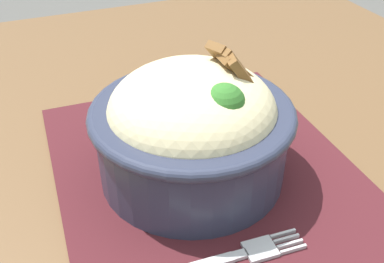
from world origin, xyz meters
The scene contains 4 objects.
table centered at (0.00, 0.00, 0.64)m, with size 1.04×0.94×0.70m.
placemat centered at (0.01, 0.00, 0.71)m, with size 0.38×0.29×0.00m, color #47191E.
bowl centered at (-0.01, -0.01, 0.76)m, with size 0.19×0.19×0.13m.
fork centered at (0.10, -0.02, 0.71)m, with size 0.02×0.13×0.00m.
Camera 1 is at (0.32, -0.15, 1.00)m, focal length 42.68 mm.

